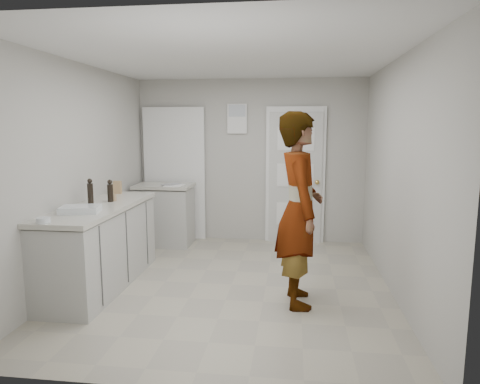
# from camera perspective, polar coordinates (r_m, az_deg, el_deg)

# --- Properties ---
(ground) EXTENTS (4.00, 4.00, 0.00)m
(ground) POSITION_cam_1_polar(r_m,az_deg,el_deg) (4.98, -1.11, -12.23)
(ground) COLOR #ACA590
(ground) RESTS_ON ground
(room_shell) EXTENTS (4.00, 4.00, 4.00)m
(room_shell) POSITION_cam_1_polar(r_m,az_deg,el_deg) (6.65, -0.18, 2.19)
(room_shell) COLOR #B3B2A9
(room_shell) RESTS_ON ground
(main_counter) EXTENTS (0.64, 1.96, 0.93)m
(main_counter) POSITION_cam_1_polar(r_m,az_deg,el_deg) (5.08, -18.02, -7.19)
(main_counter) COLOR #B5B5B1
(main_counter) RESTS_ON ground
(side_counter) EXTENTS (0.84, 0.61, 0.93)m
(side_counter) POSITION_cam_1_polar(r_m,az_deg,el_deg) (6.59, -9.97, -3.26)
(side_counter) COLOR #B5B5B1
(side_counter) RESTS_ON ground
(person) EXTENTS (0.56, 0.76, 1.93)m
(person) POSITION_cam_1_polar(r_m,az_deg,el_deg) (4.28, 7.88, -2.38)
(person) COLOR silver
(person) RESTS_ON ground
(cake_mix_box) EXTENTS (0.10, 0.05, 0.17)m
(cake_mix_box) POSITION_cam_1_polar(r_m,az_deg,el_deg) (5.72, -16.02, 0.60)
(cake_mix_box) COLOR #9D7C4E
(cake_mix_box) RESTS_ON main_counter
(spice_jar) EXTENTS (0.05, 0.05, 0.08)m
(spice_jar) POSITION_cam_1_polar(r_m,az_deg,el_deg) (5.17, -16.44, -0.71)
(spice_jar) COLOR #A3845D
(spice_jar) RESTS_ON main_counter
(oil_cruet_a) EXTENTS (0.06, 0.06, 0.26)m
(oil_cruet_a) POSITION_cam_1_polar(r_m,az_deg,el_deg) (5.12, -16.92, 0.10)
(oil_cruet_a) COLOR black
(oil_cruet_a) RESTS_ON main_counter
(oil_cruet_b) EXTENTS (0.06, 0.06, 0.29)m
(oil_cruet_b) POSITION_cam_1_polar(r_m,az_deg,el_deg) (5.04, -19.33, 0.02)
(oil_cruet_b) COLOR black
(oil_cruet_b) RESTS_ON main_counter
(baking_dish) EXTENTS (0.42, 0.34, 0.07)m
(baking_dish) POSITION_cam_1_polar(r_m,az_deg,el_deg) (4.60, -20.52, -2.19)
(baking_dish) COLOR silver
(baking_dish) RESTS_ON main_counter
(egg_bowl) EXTENTS (0.12, 0.12, 0.05)m
(egg_bowl) POSITION_cam_1_polar(r_m,az_deg,el_deg) (4.24, -24.74, -3.43)
(egg_bowl) COLOR silver
(egg_bowl) RESTS_ON main_counter
(papers) EXTENTS (0.26, 0.32, 0.01)m
(papers) POSITION_cam_1_polar(r_m,az_deg,el_deg) (6.32, -8.73, 0.88)
(papers) COLOR white
(papers) RESTS_ON side_counter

